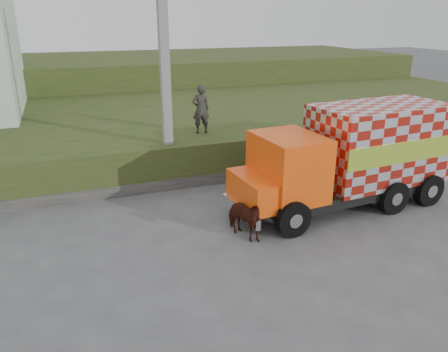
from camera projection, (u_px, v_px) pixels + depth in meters
name	position (u px, v px, depth m)	size (l,w,h in m)	color
ground	(247.00, 236.00, 11.94)	(120.00, 120.00, 0.00)	#474749
embankment	(162.00, 127.00, 20.47)	(40.00, 12.00, 1.50)	#214416
embankment_far	(123.00, 79.00, 30.75)	(40.00, 12.00, 3.00)	#214416
retaining_strip	(144.00, 186.00, 14.90)	(16.00, 0.50, 0.40)	#595651
utility_pole	(165.00, 68.00, 14.25)	(1.20, 0.30, 8.00)	gray
cargo_truck	(354.00, 156.00, 13.43)	(7.15, 2.85, 3.13)	black
cow	(243.00, 218.00, 11.65)	(0.63, 1.39, 1.17)	black
pedestrian	(201.00, 109.00, 16.23)	(0.66, 0.43, 1.81)	#312E2B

